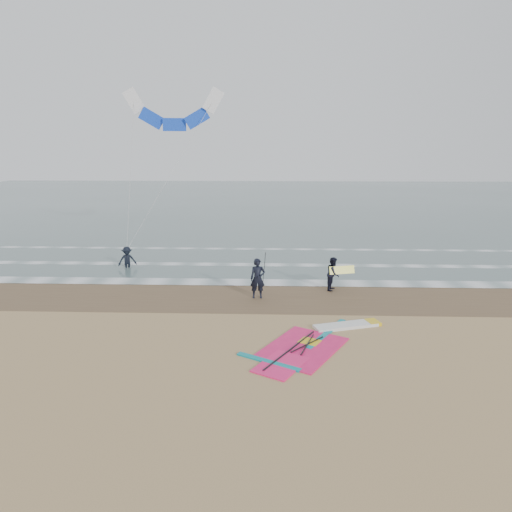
{
  "coord_description": "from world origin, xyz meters",
  "views": [
    {
      "loc": [
        -0.14,
        -14.81,
        6.83
      ],
      "look_at": [
        -0.86,
        5.0,
        2.2
      ],
      "focal_mm": 32.0,
      "sensor_mm": 36.0,
      "label": 1
    }
  ],
  "objects_px": {
    "person_wading": "(127,255)",
    "surf_kite": "(174,113)",
    "person_walking": "(333,274)",
    "person_standing": "(258,279)",
    "windsurf_rig": "(316,342)"
  },
  "relations": [
    {
      "from": "windsurf_rig",
      "to": "surf_kite",
      "type": "bearing_deg",
      "value": 118.6
    },
    {
      "from": "person_walking",
      "to": "surf_kite",
      "type": "bearing_deg",
      "value": 68.32
    },
    {
      "from": "person_standing",
      "to": "surf_kite",
      "type": "bearing_deg",
      "value": 116.91
    },
    {
      "from": "person_walking",
      "to": "person_wading",
      "type": "bearing_deg",
      "value": 90.6
    },
    {
      "from": "surf_kite",
      "to": "person_wading",
      "type": "bearing_deg",
      "value": -117.91
    },
    {
      "from": "person_walking",
      "to": "surf_kite",
      "type": "xyz_separation_m",
      "value": [
        -9.36,
        8.09,
        8.27
      ]
    },
    {
      "from": "person_standing",
      "to": "surf_kite",
      "type": "height_order",
      "value": "surf_kite"
    },
    {
      "from": "person_wading",
      "to": "surf_kite",
      "type": "xyz_separation_m",
      "value": [
        2.22,
        4.2,
        8.28
      ]
    },
    {
      "from": "person_walking",
      "to": "surf_kite",
      "type": "relative_size",
      "value": 0.17
    },
    {
      "from": "windsurf_rig",
      "to": "person_standing",
      "type": "xyz_separation_m",
      "value": [
        -2.29,
        5.06,
        0.91
      ]
    },
    {
      "from": "person_standing",
      "to": "person_wading",
      "type": "bearing_deg",
      "value": 142.23
    },
    {
      "from": "surf_kite",
      "to": "windsurf_rig",
      "type": "bearing_deg",
      "value": -61.4
    },
    {
      "from": "person_standing",
      "to": "surf_kite",
      "type": "relative_size",
      "value": 0.2
    },
    {
      "from": "person_standing",
      "to": "person_walking",
      "type": "xyz_separation_m",
      "value": [
        3.71,
        1.41,
        -0.12
      ]
    },
    {
      "from": "person_standing",
      "to": "person_walking",
      "type": "distance_m",
      "value": 3.97
    }
  ]
}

